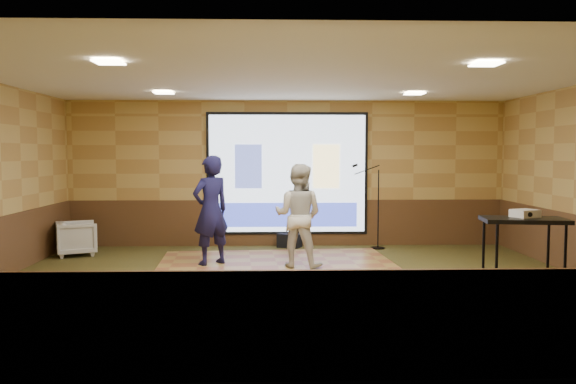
{
  "coord_description": "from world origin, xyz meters",
  "views": [
    {
      "loc": [
        -0.33,
        -8.1,
        1.93
      ],
      "look_at": [
        -0.06,
        0.87,
        1.3
      ],
      "focal_mm": 35.0,
      "sensor_mm": 36.0,
      "label": 1
    }
  ],
  "objects_px": {
    "dance_floor": "(278,266)",
    "player_right": "(298,216)",
    "player_left": "(211,210)",
    "mic_stand": "(375,224)",
    "duffel_bag": "(289,240)",
    "banquet_chair": "(77,238)",
    "av_table": "(524,241)",
    "projector_screen": "(287,175)",
    "projector": "(525,213)"
  },
  "relations": [
    {
      "from": "projector_screen",
      "to": "mic_stand",
      "type": "distance_m",
      "value": 2.05
    },
    {
      "from": "player_left",
      "to": "duffel_bag",
      "type": "distance_m",
      "value": 2.45
    },
    {
      "from": "player_left",
      "to": "av_table",
      "type": "distance_m",
      "value": 4.93
    },
    {
      "from": "player_right",
      "to": "banquet_chair",
      "type": "xyz_separation_m",
      "value": [
        -4.12,
        1.33,
        -0.57
      ]
    },
    {
      "from": "player_right",
      "to": "mic_stand",
      "type": "distance_m",
      "value": 2.54
    },
    {
      "from": "mic_stand",
      "to": "projector",
      "type": "bearing_deg",
      "value": -68.8
    },
    {
      "from": "projector_screen",
      "to": "mic_stand",
      "type": "bearing_deg",
      "value": -12.47
    },
    {
      "from": "av_table",
      "to": "projector",
      "type": "height_order",
      "value": "projector"
    },
    {
      "from": "dance_floor",
      "to": "projector",
      "type": "bearing_deg",
      "value": -34.65
    },
    {
      "from": "banquet_chair",
      "to": "projector_screen",
      "type": "bearing_deg",
      "value": -99.12
    },
    {
      "from": "av_table",
      "to": "duffel_bag",
      "type": "xyz_separation_m",
      "value": [
        -2.89,
        4.27,
        -0.65
      ]
    },
    {
      "from": "player_right",
      "to": "dance_floor",
      "type": "bearing_deg",
      "value": 0.76
    },
    {
      "from": "av_table",
      "to": "projector",
      "type": "xyz_separation_m",
      "value": [
        0.04,
        0.07,
        0.35
      ]
    },
    {
      "from": "projector",
      "to": "banquet_chair",
      "type": "height_order",
      "value": "projector"
    },
    {
      "from": "projector_screen",
      "to": "mic_stand",
      "type": "relative_size",
      "value": 1.93
    },
    {
      "from": "av_table",
      "to": "mic_stand",
      "type": "height_order",
      "value": "mic_stand"
    },
    {
      "from": "player_left",
      "to": "projector",
      "type": "height_order",
      "value": "player_left"
    },
    {
      "from": "projector_screen",
      "to": "player_left",
      "type": "bearing_deg",
      "value": -123.77
    },
    {
      "from": "player_right",
      "to": "projector",
      "type": "xyz_separation_m",
      "value": [
        2.85,
        -2.1,
        0.25
      ]
    },
    {
      "from": "projector_screen",
      "to": "player_left",
      "type": "height_order",
      "value": "projector_screen"
    },
    {
      "from": "dance_floor",
      "to": "banquet_chair",
      "type": "bearing_deg",
      "value": 162.09
    },
    {
      "from": "dance_floor",
      "to": "projector",
      "type": "xyz_separation_m",
      "value": [
        3.19,
        -2.21,
        1.13
      ]
    },
    {
      "from": "av_table",
      "to": "duffel_bag",
      "type": "bearing_deg",
      "value": 124.09
    },
    {
      "from": "dance_floor",
      "to": "av_table",
      "type": "distance_m",
      "value": 3.97
    },
    {
      "from": "av_table",
      "to": "banquet_chair",
      "type": "relative_size",
      "value": 1.54
    },
    {
      "from": "mic_stand",
      "to": "duffel_bag",
      "type": "relative_size",
      "value": 3.8
    },
    {
      "from": "dance_floor",
      "to": "mic_stand",
      "type": "xyz_separation_m",
      "value": [
        1.99,
        1.79,
        0.48
      ]
    },
    {
      "from": "player_left",
      "to": "av_table",
      "type": "relative_size",
      "value": 1.7
    },
    {
      "from": "dance_floor",
      "to": "player_right",
      "type": "relative_size",
      "value": 2.35
    },
    {
      "from": "banquet_chair",
      "to": "duffel_bag",
      "type": "distance_m",
      "value": 4.12
    },
    {
      "from": "dance_floor",
      "to": "player_left",
      "type": "distance_m",
      "value": 1.48
    },
    {
      "from": "player_left",
      "to": "projector",
      "type": "distance_m",
      "value": 4.93
    },
    {
      "from": "dance_floor",
      "to": "duffel_bag",
      "type": "distance_m",
      "value": 2.01
    },
    {
      "from": "mic_stand",
      "to": "banquet_chair",
      "type": "height_order",
      "value": "mic_stand"
    },
    {
      "from": "projector",
      "to": "mic_stand",
      "type": "relative_size",
      "value": 0.18
    },
    {
      "from": "player_left",
      "to": "banquet_chair",
      "type": "height_order",
      "value": "player_left"
    },
    {
      "from": "duffel_bag",
      "to": "mic_stand",
      "type": "bearing_deg",
      "value": -6.71
    },
    {
      "from": "player_right",
      "to": "duffel_bag",
      "type": "distance_m",
      "value": 2.23
    },
    {
      "from": "player_right",
      "to": "projector",
      "type": "distance_m",
      "value": 3.55
    },
    {
      "from": "mic_stand",
      "to": "duffel_bag",
      "type": "bearing_deg",
      "value": 177.68
    },
    {
      "from": "player_right",
      "to": "mic_stand",
      "type": "xyz_separation_m",
      "value": [
        1.64,
        1.9,
        -0.39
      ]
    },
    {
      "from": "duffel_bag",
      "to": "av_table",
      "type": "bearing_deg",
      "value": -55.91
    },
    {
      "from": "projector_screen",
      "to": "player_left",
      "type": "relative_size",
      "value": 1.79
    },
    {
      "from": "dance_floor",
      "to": "av_table",
      "type": "relative_size",
      "value": 3.7
    },
    {
      "from": "player_right",
      "to": "mic_stand",
      "type": "relative_size",
      "value": 1.0
    },
    {
      "from": "player_left",
      "to": "mic_stand",
      "type": "xyz_separation_m",
      "value": [
        3.12,
        1.64,
        -0.46
      ]
    },
    {
      "from": "player_left",
      "to": "duffel_bag",
      "type": "bearing_deg",
      "value": -164.39
    },
    {
      "from": "player_left",
      "to": "projector",
      "type": "bearing_deg",
      "value": 114.25
    },
    {
      "from": "player_left",
      "to": "player_right",
      "type": "xyz_separation_m",
      "value": [
        1.48,
        -0.25,
        -0.07
      ]
    },
    {
      "from": "dance_floor",
      "to": "duffel_bag",
      "type": "xyz_separation_m",
      "value": [
        0.26,
        1.99,
        0.13
      ]
    }
  ]
}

